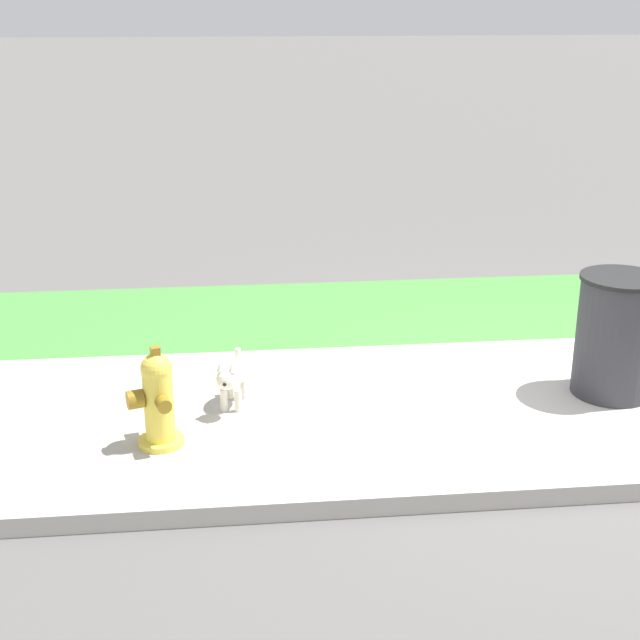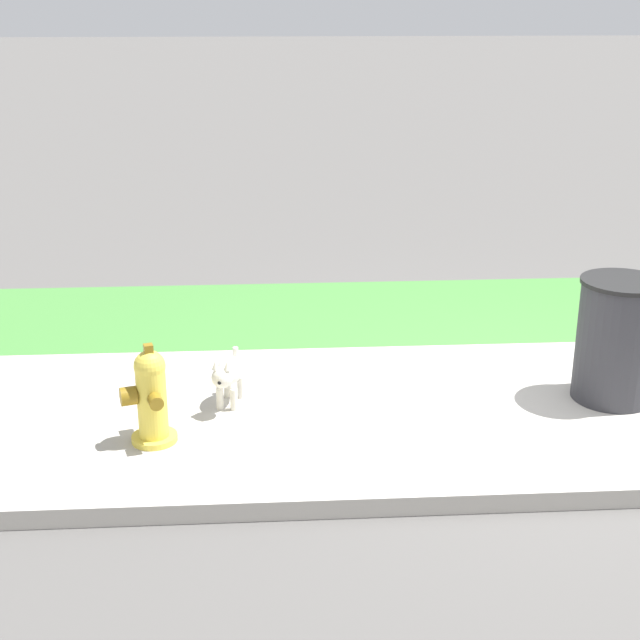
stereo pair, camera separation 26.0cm
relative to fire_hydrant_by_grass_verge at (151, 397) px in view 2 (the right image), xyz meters
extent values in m
plane|color=#5B5956|center=(2.73, 0.36, -0.32)|extent=(120.00, 120.00, 0.00)
cube|color=#BCB7AD|center=(2.73, 0.36, -0.32)|extent=(18.00, 2.35, 0.01)
cube|color=#47893D|center=(2.73, 2.42, -0.32)|extent=(18.00, 1.77, 0.01)
cube|color=#BCB7AD|center=(2.73, -0.89, -0.26)|extent=(18.00, 0.16, 0.12)
cylinder|color=yellow|center=(0.01, 0.00, -0.30)|extent=(0.30, 0.30, 0.05)
cylinder|color=yellow|center=(0.01, 0.00, -0.03)|extent=(0.19, 0.19, 0.48)
sphere|color=yellow|center=(0.01, 0.00, 0.21)|extent=(0.20, 0.20, 0.20)
cube|color=olive|center=(0.01, 0.00, 0.33)|extent=(0.07, 0.07, 0.06)
cylinder|color=olive|center=(0.05, -0.13, 0.03)|extent=(0.11, 0.11, 0.09)
cylinder|color=olive|center=(-0.03, 0.14, 0.03)|extent=(0.11, 0.11, 0.09)
cylinder|color=olive|center=(-0.13, -0.04, 0.03)|extent=(0.13, 0.14, 0.12)
ellipsoid|color=silver|center=(0.48, 0.54, -0.06)|extent=(0.25, 0.35, 0.18)
sphere|color=silver|center=(0.44, 0.35, -0.03)|extent=(0.15, 0.15, 0.15)
sphere|color=black|center=(0.42, 0.28, -0.04)|extent=(0.03, 0.03, 0.03)
cone|color=silver|center=(0.47, 0.33, 0.06)|extent=(0.06, 0.06, 0.07)
cone|color=silver|center=(0.40, 0.35, 0.06)|extent=(0.06, 0.06, 0.07)
cylinder|color=silver|center=(0.51, 0.43, -0.24)|extent=(0.05, 0.05, 0.17)
cylinder|color=silver|center=(0.41, 0.45, -0.24)|extent=(0.05, 0.05, 0.17)
cylinder|color=silver|center=(0.55, 0.63, -0.24)|extent=(0.05, 0.05, 0.17)
cylinder|color=silver|center=(0.45, 0.65, -0.24)|extent=(0.05, 0.05, 0.17)
cylinder|color=silver|center=(0.52, 0.71, -0.01)|extent=(0.04, 0.04, 0.10)
cylinder|color=#333338|center=(3.19, 0.46, 0.11)|extent=(0.56, 0.56, 0.86)
cylinder|color=black|center=(3.19, 0.46, 0.55)|extent=(0.59, 0.59, 0.03)
camera|label=1|loc=(0.49, -5.17, 2.40)|focal=50.00mm
camera|label=2|loc=(0.74, -5.19, 2.40)|focal=50.00mm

